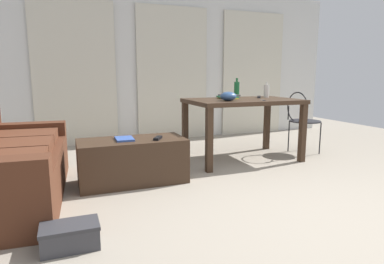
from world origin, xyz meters
TOP-DOWN VIEW (x-y plane):
  - ground_plane at (0.00, 1.38)m, footprint 8.56×8.56m
  - wall_back at (0.00, 3.57)m, footprint 5.98×0.10m
  - curtains at (0.00, 3.48)m, footprint 4.25×0.03m
  - couch at (-2.23, 1.33)m, footprint 0.97×1.91m
  - coffee_table at (-1.10, 1.42)m, footprint 1.05×0.50m
  - craft_table at (0.39, 1.84)m, footprint 1.36×0.87m
  - wire_chair at (1.30, 1.84)m, footprint 0.42×0.42m
  - bottle_near at (0.49, 2.19)m, footprint 0.07×0.07m
  - bottle_far at (0.85, 2.02)m, footprint 0.07×0.07m
  - bowl at (0.09, 1.66)m, footprint 0.19×0.19m
  - book_stack at (0.26, 2.00)m, footprint 0.25×0.30m
  - tv_remote_on_table at (0.70, 1.96)m, footprint 0.11×0.14m
  - scissors at (0.51, 1.56)m, footprint 0.07×0.12m
  - tv_remote_primary at (-0.86, 1.32)m, footprint 0.12×0.16m
  - magazine at (-1.17, 1.42)m, footprint 0.18×0.25m
  - shoebox at (-1.72, 0.27)m, footprint 0.35×0.22m

SIDE VIEW (x-z plane):
  - ground_plane at x=0.00m, z-range 0.00..0.00m
  - shoebox at x=-1.72m, z-range 0.00..0.16m
  - coffee_table at x=-1.10m, z-range 0.00..0.44m
  - couch at x=-2.23m, z-range -0.09..0.68m
  - magazine at x=-1.17m, z-range 0.44..0.46m
  - tv_remote_primary at x=-0.86m, z-range 0.44..0.47m
  - wire_chair at x=1.30m, z-range 0.10..0.94m
  - craft_table at x=0.39m, z-range 0.29..1.06m
  - scissors at x=0.51m, z-range 0.77..0.78m
  - tv_remote_on_table at x=0.70m, z-range 0.77..0.80m
  - book_stack at x=0.26m, z-range 0.77..0.82m
  - bowl at x=0.09m, z-range 0.77..0.88m
  - bottle_far at x=0.85m, z-range 0.76..0.96m
  - bottle_near at x=0.49m, z-range 0.75..1.01m
  - curtains at x=0.00m, z-range 0.00..2.16m
  - wall_back at x=0.00m, z-range 0.00..2.46m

